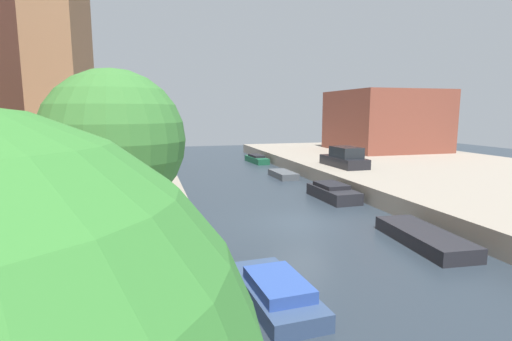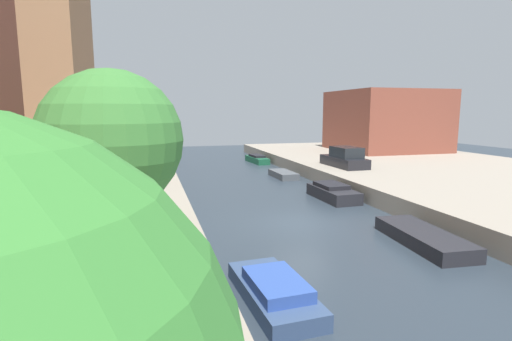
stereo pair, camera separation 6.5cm
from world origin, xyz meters
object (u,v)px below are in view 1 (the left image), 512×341
at_px(low_block_right, 385,121).
at_px(street_tree_3, 134,115).
at_px(parked_car, 345,158).
at_px(moored_boat_right_3, 333,192).
at_px(street_tree_1, 114,142).
at_px(moored_boat_right_4, 283,174).
at_px(apartment_tower_far, 5,26).
at_px(moored_boat_right_5, 257,159).
at_px(moored_boat_right_2, 424,237).
at_px(moored_boat_left_2, 276,291).
at_px(street_tree_2, 130,131).

xyz_separation_m(low_block_right, street_tree_3, (-25.43, -14.50, 0.79)).
relative_size(parked_car, moored_boat_right_3, 1.15).
relative_size(street_tree_1, moored_boat_right_4, 1.48).
height_order(apartment_tower_far, street_tree_1, apartment_tower_far).
relative_size(street_tree_1, parked_car, 1.10).
bearing_deg(moored_boat_right_5, apartment_tower_far, -163.07).
bearing_deg(moored_boat_right_2, low_block_right, 59.66).
bearing_deg(moored_boat_right_5, moored_boat_left_2, -104.65).
xyz_separation_m(street_tree_1, moored_boat_right_3, (11.16, 12.59, -4.19)).
relative_size(street_tree_3, moored_boat_right_3, 1.31).
relative_size(street_tree_1, moored_boat_right_2, 1.07).
height_order(low_block_right, moored_boat_left_2, low_block_right).
bearing_deg(moored_boat_right_3, moored_boat_right_4, 92.22).
distance_m(street_tree_1, street_tree_3, 14.56).
height_order(street_tree_3, moored_boat_right_5, street_tree_3).
height_order(street_tree_3, moored_boat_right_4, street_tree_3).
distance_m(low_block_right, street_tree_1, 38.61).
distance_m(apartment_tower_far, moored_boat_right_3, 25.06).
bearing_deg(street_tree_2, street_tree_3, 90.00).
relative_size(parked_car, moored_boat_right_5, 1.06).
bearing_deg(moored_boat_right_4, moored_boat_right_3, -87.78).
distance_m(parked_car, moored_boat_right_4, 4.90).
bearing_deg(moored_boat_left_2, moored_boat_right_5, 75.35).
distance_m(street_tree_2, moored_boat_right_3, 12.91).
height_order(parked_car, moored_boat_right_5, parked_car).
xyz_separation_m(street_tree_2, moored_boat_right_2, (10.97, -3.15, -4.16)).
distance_m(low_block_right, moored_boat_left_2, 35.27).
bearing_deg(moored_boat_right_4, low_block_right, 30.08).
bearing_deg(moored_boat_right_3, low_block_right, 49.08).
height_order(street_tree_1, street_tree_2, street_tree_1).
distance_m(moored_boat_right_2, moored_boat_right_5, 25.50).
relative_size(moored_boat_right_3, moored_boat_right_4, 1.17).
xyz_separation_m(apartment_tower_far, parked_car, (23.62, -5.31, -9.41)).
bearing_deg(moored_boat_left_2, street_tree_3, 106.32).
bearing_deg(apartment_tower_far, moored_boat_left_2, -60.99).
relative_size(moored_boat_left_2, moored_boat_right_4, 1.17).
height_order(street_tree_3, moored_boat_right_3, street_tree_3).
bearing_deg(moored_boat_left_2, moored_boat_right_2, 22.35).
height_order(street_tree_1, moored_boat_right_5, street_tree_1).
bearing_deg(moored_boat_left_2, moored_boat_right_4, 69.95).
height_order(low_block_right, street_tree_1, low_block_right).
bearing_deg(moored_boat_left_2, street_tree_2, 122.29).
height_order(street_tree_3, moored_boat_left_2, street_tree_3).
distance_m(moored_boat_right_2, moored_boat_right_4, 16.25).
bearing_deg(parked_car, street_tree_2, -143.86).
relative_size(low_block_right, moored_boat_right_4, 2.98).
bearing_deg(apartment_tower_far, street_tree_2, -62.27).
distance_m(moored_boat_right_3, moored_boat_right_5, 17.26).
bearing_deg(moored_boat_right_5, street_tree_2, -116.78).
bearing_deg(street_tree_1, parked_car, 50.87).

